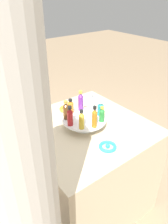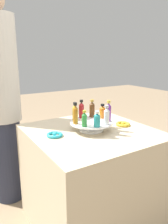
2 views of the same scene
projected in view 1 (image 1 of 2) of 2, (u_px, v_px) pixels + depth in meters
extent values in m
plane|color=#997F60|center=(84.00, 199.00, 1.88)|extent=(12.00, 12.00, 0.00)
cube|color=beige|center=(84.00, 167.00, 1.69)|extent=(0.83, 0.83, 0.75)
cylinder|color=white|center=(84.00, 126.00, 1.50)|extent=(0.17, 0.17, 0.01)
cylinder|color=white|center=(84.00, 122.00, 1.48)|extent=(0.09, 0.09, 0.04)
cylinder|color=white|center=(84.00, 119.00, 1.47)|extent=(0.30, 0.30, 0.01)
cylinder|color=brown|center=(66.00, 112.00, 1.44)|extent=(0.04, 0.04, 0.10)
cone|color=brown|center=(66.00, 105.00, 1.41)|extent=(0.04, 0.04, 0.02)
cylinder|color=#B79338|center=(66.00, 102.00, 1.40)|extent=(0.03, 0.03, 0.02)
cylinder|color=#B21E23|center=(70.00, 118.00, 1.37)|extent=(0.04, 0.04, 0.10)
cone|color=#B21E23|center=(70.00, 110.00, 1.34)|extent=(0.04, 0.04, 0.02)
cylinder|color=black|center=(70.00, 108.00, 1.33)|extent=(0.02, 0.02, 0.02)
cylinder|color=gold|center=(82.00, 122.00, 1.34)|extent=(0.03, 0.03, 0.09)
cone|color=gold|center=(81.00, 114.00, 1.31)|extent=(0.03, 0.03, 0.02)
cylinder|color=black|center=(81.00, 111.00, 1.30)|extent=(0.02, 0.02, 0.02)
cylinder|color=#AD6B19|center=(94.00, 120.00, 1.35)|extent=(0.03, 0.03, 0.10)
cone|color=#AD6B19|center=(95.00, 111.00, 1.32)|extent=(0.03, 0.03, 0.02)
cylinder|color=black|center=(95.00, 108.00, 1.31)|extent=(0.02, 0.02, 0.02)
cylinder|color=#288438|center=(102.00, 116.00, 1.41)|extent=(0.03, 0.03, 0.08)
cone|color=#288438|center=(102.00, 110.00, 1.39)|extent=(0.03, 0.03, 0.02)
cylinder|color=gold|center=(102.00, 108.00, 1.38)|extent=(0.02, 0.02, 0.01)
cylinder|color=teal|center=(100.00, 110.00, 1.49)|extent=(0.04, 0.04, 0.07)
cone|color=teal|center=(101.00, 104.00, 1.46)|extent=(0.04, 0.04, 0.02)
cylinder|color=silver|center=(101.00, 102.00, 1.46)|extent=(0.03, 0.03, 0.01)
cylinder|color=silver|center=(92.00, 105.00, 1.53)|extent=(0.04, 0.04, 0.09)
cone|color=silver|center=(92.00, 97.00, 1.51)|extent=(0.03, 0.03, 0.02)
cylinder|color=#B2B2B7|center=(92.00, 95.00, 1.50)|extent=(0.02, 0.02, 0.02)
cylinder|color=#702D93|center=(81.00, 103.00, 1.54)|extent=(0.04, 0.04, 0.11)
cone|color=#702D93|center=(81.00, 95.00, 1.51)|extent=(0.03, 0.03, 0.02)
cylinder|color=gold|center=(81.00, 92.00, 1.50)|extent=(0.02, 0.02, 0.02)
cylinder|color=orange|center=(71.00, 108.00, 1.51)|extent=(0.04, 0.04, 0.08)
cone|color=orange|center=(70.00, 102.00, 1.49)|extent=(0.04, 0.04, 0.02)
cylinder|color=black|center=(70.00, 100.00, 1.48)|extent=(0.03, 0.03, 0.01)
torus|color=#2DB7CC|center=(108.00, 147.00, 1.29)|extent=(0.11, 0.11, 0.02)
sphere|color=#2DB7CC|center=(108.00, 146.00, 1.29)|extent=(0.03, 0.03, 0.03)
torus|color=gold|center=(66.00, 109.00, 1.69)|extent=(0.11, 0.11, 0.02)
sphere|color=gold|center=(66.00, 108.00, 1.69)|extent=(0.03, 0.03, 0.03)
cylinder|color=beige|center=(4.00, 156.00, 0.64)|extent=(0.30, 0.30, 0.84)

